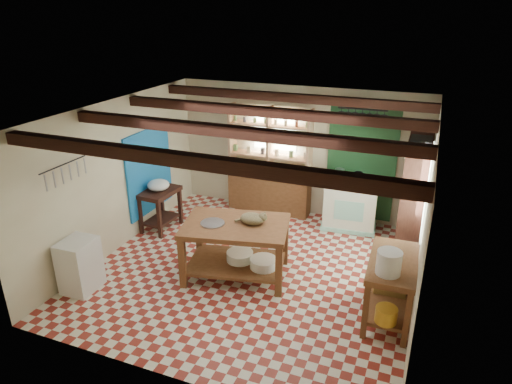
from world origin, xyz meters
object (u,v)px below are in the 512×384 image
at_px(stove, 351,204).
at_px(cat, 252,219).
at_px(white_cabinet, 80,265).
at_px(right_counter, 390,289).
at_px(prep_table, 161,209).
at_px(work_table, 236,250).

xyz_separation_m(stove, cat, (-1.13, -2.26, 0.51)).
relative_size(white_cabinet, cat, 2.17).
relative_size(right_counter, cat, 3.30).
bearing_deg(cat, prep_table, 136.32).
distance_m(work_table, white_cabinet, 2.36).
relative_size(stove, white_cabinet, 1.20).
distance_m(work_table, prep_table, 2.23).
distance_m(white_cabinet, cat, 2.68).
relative_size(stove, prep_table, 1.23).
xyz_separation_m(prep_table, right_counter, (4.38, -1.18, 0.05)).
xyz_separation_m(work_table, right_counter, (2.37, -0.20, -0.01)).
relative_size(work_table, prep_table, 2.01).
bearing_deg(right_counter, white_cabinet, -168.81).
relative_size(stove, cat, 2.61).
xyz_separation_m(work_table, prep_table, (-2.01, 0.98, -0.05)).
bearing_deg(cat, white_cabinet, -172.19).
bearing_deg(white_cabinet, prep_table, 87.81).
relative_size(work_table, white_cabinet, 1.96).
bearing_deg(stove, cat, -121.08).
xyz_separation_m(stove, right_counter, (1.01, -2.57, -0.03)).
bearing_deg(stove, prep_table, -162.22).
bearing_deg(work_table, stove, 47.78).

